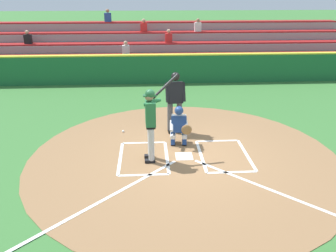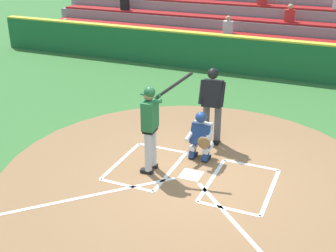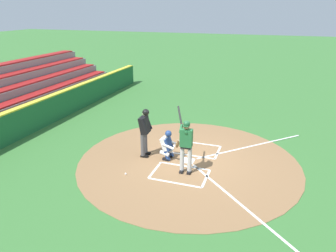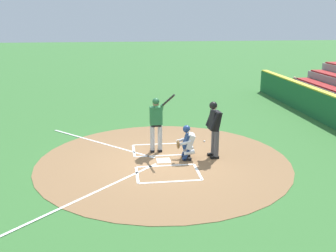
{
  "view_description": "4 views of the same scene",
  "coord_description": "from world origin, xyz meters",
  "px_view_note": "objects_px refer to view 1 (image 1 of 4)",
  "views": [
    {
      "loc": [
        0.91,
        7.96,
        4.1
      ],
      "look_at": [
        0.42,
        -0.04,
        0.86
      ],
      "focal_mm": 36.8,
      "sensor_mm": 36.0,
      "label": 1
    },
    {
      "loc": [
        -2.72,
        7.67,
        4.7
      ],
      "look_at": [
        0.41,
        0.26,
        1.16
      ],
      "focal_mm": 47.99,
      "sensor_mm": 36.0,
      "label": 2
    },
    {
      "loc": [
        9.99,
        2.67,
        5.27
      ],
      "look_at": [
        -0.19,
        -0.85,
        1.2
      ],
      "focal_mm": 33.55,
      "sensor_mm": 36.0,
      "label": 3
    },
    {
      "loc": [
        -11.41,
        1.36,
        4.44
      ],
      "look_at": [
        0.23,
        -0.17,
        1.09
      ],
      "focal_mm": 41.13,
      "sensor_mm": 36.0,
      "label": 4
    }
  ],
  "objects_px": {
    "batter": "(151,120)",
    "plate_umpire": "(175,98)",
    "baseball": "(123,131)",
    "catcher": "(179,125)"
  },
  "relations": [
    {
      "from": "baseball",
      "to": "batter",
      "type": "bearing_deg",
      "value": 114.26
    },
    {
      "from": "catcher",
      "to": "baseball",
      "type": "xyz_separation_m",
      "value": [
        1.62,
        -0.95,
        -0.55
      ]
    },
    {
      "from": "batter",
      "to": "catcher",
      "type": "distance_m",
      "value": 1.29
    },
    {
      "from": "catcher",
      "to": "baseball",
      "type": "bearing_deg",
      "value": -30.46
    },
    {
      "from": "batter",
      "to": "plate_umpire",
      "type": "distance_m",
      "value": 1.93
    },
    {
      "from": "batter",
      "to": "plate_umpire",
      "type": "height_order",
      "value": "batter"
    },
    {
      "from": "baseball",
      "to": "catcher",
      "type": "bearing_deg",
      "value": 149.54
    },
    {
      "from": "batter",
      "to": "baseball",
      "type": "xyz_separation_m",
      "value": [
        0.83,
        -1.84,
        -1.06
      ]
    },
    {
      "from": "batter",
      "to": "plate_umpire",
      "type": "relative_size",
      "value": 1.14
    },
    {
      "from": "catcher",
      "to": "baseball",
      "type": "relative_size",
      "value": 15.27
    }
  ]
}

